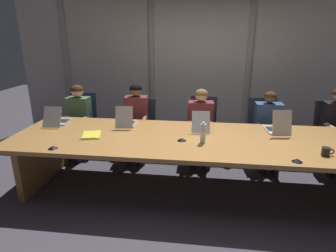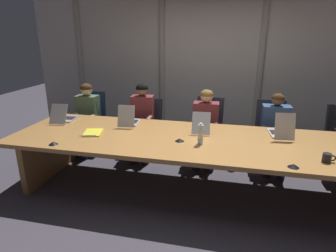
{
  "view_description": "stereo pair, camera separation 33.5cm",
  "coord_description": "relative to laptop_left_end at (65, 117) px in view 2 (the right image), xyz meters",
  "views": [
    {
      "loc": [
        0.03,
        -3.31,
        1.97
      ],
      "look_at": [
        -0.41,
        0.12,
        0.83
      ],
      "focal_mm": 30.24,
      "sensor_mm": 36.0,
      "label": 1
    },
    {
      "loc": [
        0.36,
        -3.25,
        1.97
      ],
      "look_at": [
        -0.41,
        0.12,
        0.83
      ],
      "focal_mm": 30.24,
      "sensor_mm": 36.0,
      "label": 2
    }
  ],
  "objects": [
    {
      "name": "ground_plane",
      "position": [
        2.02,
        -0.32,
        -0.79
      ],
      "size": [
        14.41,
        14.41,
        0.0
      ],
      "primitive_type": "plane",
      "color": "#47424C"
    },
    {
      "name": "conference_table",
      "position": [
        2.02,
        -0.32,
        -0.18
      ],
      "size": [
        4.72,
        1.36,
        0.73
      ],
      "color": "#B77F42",
      "rests_on": "ground_plane"
    },
    {
      "name": "curtain_backdrop",
      "position": [
        2.02,
        1.84,
        0.68
      ],
      "size": [
        7.2,
        0.17,
        2.94
      ],
      "color": "beige",
      "rests_on": "ground_plane"
    },
    {
      "name": "laptop_left_end",
      "position": [
        0.0,
        0.0,
        0.0
      ],
      "size": [
        0.27,
        0.47,
        0.28
      ],
      "rotation": [
        0.0,
        0.0,
        1.63
      ],
      "color": "#A8ADB7",
      "rests_on": "conference_table"
    },
    {
      "name": "laptop_left_mid",
      "position": [
        0.99,
        0.05,
        0.0
      ],
      "size": [
        0.27,
        0.43,
        0.31
      ],
      "rotation": [
        0.0,
        0.0,
        1.66
      ],
      "color": "#BCBCC1",
      "rests_on": "conference_table"
    },
    {
      "name": "laptop_center",
      "position": [
        2.02,
        0.02,
        -0.0
      ],
      "size": [
        0.26,
        0.47,
        0.28
      ],
      "rotation": [
        0.0,
        0.0,
        1.64
      ],
      "color": "#BCBCC1",
      "rests_on": "conference_table"
    },
    {
      "name": "laptop_right_mid",
      "position": [
        3.02,
        0.02,
        0.01
      ],
      "size": [
        0.28,
        0.46,
        0.33
      ],
      "rotation": [
        0.0,
        0.0,
        1.67
      ],
      "color": "beige",
      "rests_on": "conference_table"
    },
    {
      "name": "office_chair_left_end",
      "position": [
        0.02,
        0.76,
        -0.42
      ],
      "size": [
        0.6,
        0.61,
        0.99
      ],
      "rotation": [
        0.0,
        0.0,
        -1.4
      ],
      "color": "navy",
      "rests_on": "ground_plane"
    },
    {
      "name": "office_chair_left_mid",
      "position": [
        1.02,
        0.75,
        -0.43
      ],
      "size": [
        0.6,
        0.6,
        0.92
      ],
      "rotation": [
        0.0,
        0.0,
        -1.7
      ],
      "color": "#2D2D38",
      "rests_on": "ground_plane"
    },
    {
      "name": "office_chair_center",
      "position": [
        2.04,
        0.76,
        -0.42
      ],
      "size": [
        0.6,
        0.6,
        0.99
      ],
      "rotation": [
        0.0,
        0.0,
        -1.69
      ],
      "color": "#2D2D38",
      "rests_on": "ground_plane"
    },
    {
      "name": "office_chair_right_mid",
      "position": [
        3.0,
        0.76,
        -0.42
      ],
      "size": [
        0.6,
        0.6,
        0.99
      ],
      "rotation": [
        0.0,
        0.0,
        -1.56
      ],
      "color": "#2D2D38",
      "rests_on": "ground_plane"
    },
    {
      "name": "person_left_end",
      "position": [
        0.01,
        0.59,
        -0.11
      ],
      "size": [
        0.38,
        0.55,
        1.18
      ],
      "rotation": [
        0.0,
        0.0,
        -1.59
      ],
      "color": "#4C6B4C",
      "rests_on": "ground_plane"
    },
    {
      "name": "person_left_mid",
      "position": [
        1.0,
        0.59,
        -0.1
      ],
      "size": [
        0.4,
        0.57,
        1.22
      ],
      "rotation": [
        0.0,
        0.0,
        -1.47
      ],
      "color": "brown",
      "rests_on": "ground_plane"
    },
    {
      "name": "person_center",
      "position": [
        2.02,
        0.59,
        -0.12
      ],
      "size": [
        0.42,
        0.56,
        1.16
      ],
      "rotation": [
        0.0,
        0.0,
        -1.52
      ],
      "color": "brown",
      "rests_on": "ground_plane"
    },
    {
      "name": "person_right_mid",
      "position": [
        3.04,
        0.59,
        -0.14
      ],
      "size": [
        0.41,
        0.55,
        1.15
      ],
      "rotation": [
        0.0,
        0.0,
        -1.56
      ],
      "color": "#335184",
      "rests_on": "ground_plane"
    },
    {
      "name": "water_bottle_primary",
      "position": [
        2.06,
        -0.47,
        0.06
      ],
      "size": [
        0.06,
        0.06,
        0.26
      ],
      "color": "silver",
      "rests_on": "conference_table"
    },
    {
      "name": "coffee_mug_near",
      "position": [
        3.37,
        -0.67,
        -0.01
      ],
      "size": [
        0.13,
        0.09,
        0.09
      ],
      "color": "black",
      "rests_on": "conference_table"
    },
    {
      "name": "conference_mic_left_side",
      "position": [
        1.81,
        -0.44,
        -0.04
      ],
      "size": [
        0.11,
        0.11,
        0.03
      ],
      "primitive_type": "cone",
      "color": "black",
      "rests_on": "conference_table"
    },
    {
      "name": "conference_mic_middle",
      "position": [
        0.39,
        -0.87,
        -0.04
      ],
      "size": [
        0.11,
        0.11,
        0.03
      ],
      "primitive_type": "cone",
      "color": "black",
      "rests_on": "conference_table"
    },
    {
      "name": "conference_mic_right_side",
      "position": [
        3.01,
        -0.88,
        -0.04
      ],
      "size": [
        0.11,
        0.11,
        0.03
      ],
      "primitive_type": "cone",
      "color": "black",
      "rests_on": "conference_table"
    },
    {
      "name": "spiral_notepad",
      "position": [
        0.66,
        -0.41,
        -0.05
      ],
      "size": [
        0.29,
        0.35,
        0.03
      ],
      "rotation": [
        0.0,
        0.0,
        0.27
      ],
      "color": "yellow",
      "rests_on": "conference_table"
    }
  ]
}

